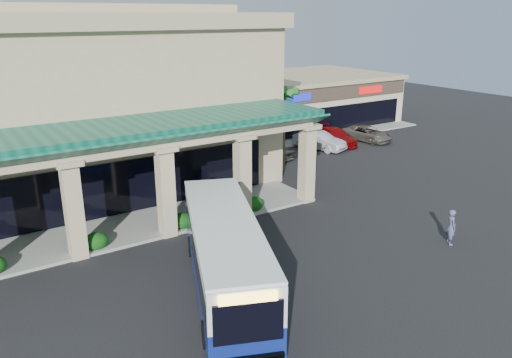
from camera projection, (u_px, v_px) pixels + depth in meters
ground at (274, 260)px, 23.09m from camera, size 110.00×110.00×0.00m
main_building at (12, 104)px, 29.86m from camera, size 30.80×14.80×11.35m
arcade at (53, 192)px, 23.44m from camera, size 30.00×6.20×5.70m
strip_mall at (283, 100)px, 50.74m from camera, size 22.50×12.50×4.90m
palm_0 at (283, 126)px, 35.21m from camera, size 2.40×2.40×6.60m
palm_1 at (271, 122)px, 38.24m from camera, size 2.40×2.40×5.80m
broadleaf_tree at (217, 121)px, 41.32m from camera, size 2.60×2.60×4.81m
transit_bus at (225, 255)px, 20.16m from camera, size 6.54×11.21×3.09m
pedestrian at (451, 227)px, 24.40m from camera, size 0.71×0.79×1.81m
car_silver at (271, 148)px, 39.42m from camera, size 2.25×4.57×1.50m
car_white at (319, 141)px, 41.63m from camera, size 2.86×4.81×1.50m
car_red at (334, 136)px, 43.30m from camera, size 2.50×5.11×1.43m
car_gray at (367, 134)px, 44.51m from camera, size 2.86×5.00×1.31m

